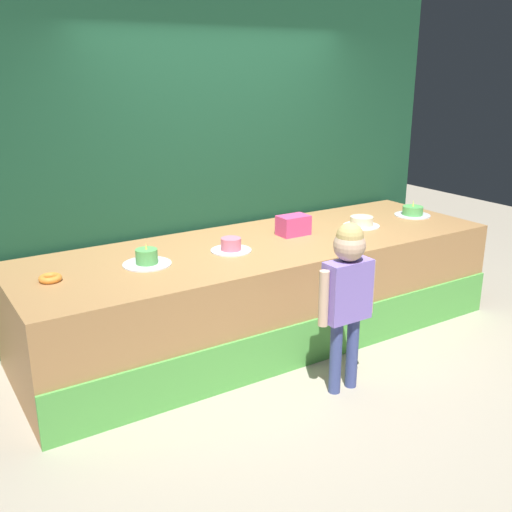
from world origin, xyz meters
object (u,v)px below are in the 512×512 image
(child_figure, at_px, (347,285))
(cake_far_right, at_px, (413,212))
(cake_center_left, at_px, (231,246))
(cake_center_right, at_px, (361,222))
(cake_far_left, at_px, (147,259))
(donut, at_px, (50,278))
(pink_box, at_px, (293,225))

(child_figure, xyz_separation_m, cake_far_right, (1.71, 1.04, 0.07))
(cake_center_left, bearing_deg, cake_center_right, 0.61)
(child_figure, bearing_deg, cake_far_left, 133.89)
(donut, relative_size, cake_center_right, 0.47)
(child_figure, height_order, cake_center_left, child_figure)
(donut, xyz_separation_m, cake_far_right, (3.37, -0.02, 0.02))
(pink_box, bearing_deg, donut, -178.43)
(cake_center_left, relative_size, cake_far_right, 0.94)
(cake_center_right, height_order, cake_far_right, cake_far_right)
(donut, xyz_separation_m, cake_center_right, (2.70, -0.05, 0.02))
(child_figure, relative_size, cake_far_right, 3.58)
(cake_far_left, bearing_deg, cake_far_right, 0.11)
(donut, xyz_separation_m, cake_far_left, (0.67, -0.02, 0.02))
(cake_far_left, relative_size, cake_center_left, 1.11)
(donut, height_order, cake_center_right, cake_center_right)
(cake_center_left, bearing_deg, cake_far_right, 1.28)
(child_figure, xyz_separation_m, pink_box, (0.36, 1.11, 0.11))
(cake_far_left, relative_size, cake_center_right, 1.09)
(cake_center_left, relative_size, cake_center_right, 0.98)
(cake_center_right, bearing_deg, cake_far_left, 179.27)
(child_figure, distance_m, cake_center_left, 1.04)
(pink_box, bearing_deg, child_figure, -107.83)
(cake_far_left, height_order, cake_center_left, cake_far_left)
(child_figure, distance_m, pink_box, 1.17)
(child_figure, relative_size, cake_center_left, 3.81)
(pink_box, height_order, cake_far_right, pink_box)
(donut, bearing_deg, pink_box, 1.57)
(cake_far_right, bearing_deg, pink_box, 177.00)
(cake_center_left, bearing_deg, cake_far_left, 176.61)
(cake_far_left, bearing_deg, donut, 178.24)
(cake_far_left, xyz_separation_m, cake_center_left, (0.67, -0.04, -0.00))
(donut, relative_size, cake_center_left, 0.48)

